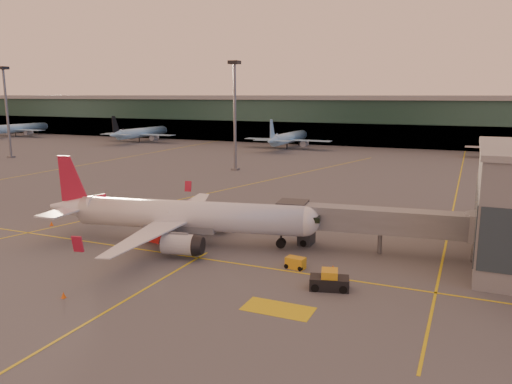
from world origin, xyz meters
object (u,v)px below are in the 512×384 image
at_px(main_airplane, 180,216).
at_px(catering_truck, 160,222).
at_px(gpu_cart, 295,263).
at_px(pushback_tug, 329,281).

bearing_deg(main_airplane, catering_truck, 171.03).
bearing_deg(gpu_cart, pushback_tug, -33.59).
relative_size(catering_truck, pushback_tug, 1.49).
xyz_separation_m(gpu_cart, pushback_tug, (4.76, -4.13, 0.18)).
height_order(gpu_cart, pushback_tug, pushback_tug).
distance_m(main_airplane, pushback_tug, 21.84).
bearing_deg(main_airplane, pushback_tug, -30.52).
xyz_separation_m(main_airplane, catering_truck, (-2.91, -0.13, -0.91)).
xyz_separation_m(catering_truck, pushback_tug, (23.42, -6.90, -1.71)).
relative_size(main_airplane, gpu_cart, 15.83).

